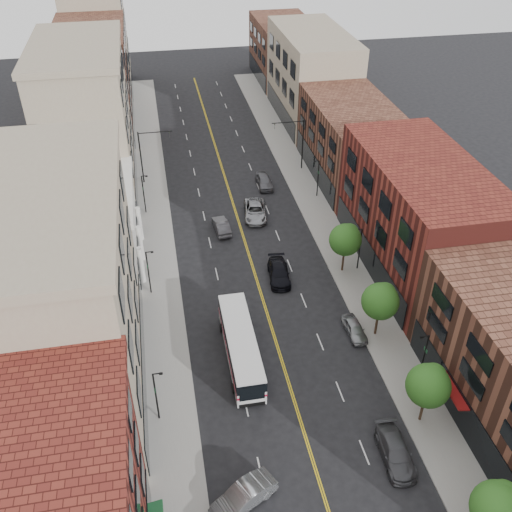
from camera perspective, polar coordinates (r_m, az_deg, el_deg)
ground at (r=44.10m, az=6.46°, el=-21.80°), size 220.00×220.00×0.00m
sidewalk_left at (r=68.12m, az=-9.96°, el=2.23°), size 4.00×110.00×0.15m
sidewalk_right at (r=70.69m, az=6.41°, el=3.92°), size 4.00×110.00×0.15m
bldg_l_tanoffice at (r=45.73m, az=-18.58°, el=-4.36°), size 10.00×22.00×18.00m
bldg_l_white at (r=63.15m, az=-16.48°, el=2.52°), size 10.00×14.00×8.00m
bldg_l_far_a at (r=76.03m, az=-16.51°, el=12.60°), size 10.00×20.00×18.00m
bldg_l_far_b at (r=95.26m, az=-15.76°, el=16.36°), size 10.00×20.00×15.00m
bldg_l_far_c at (r=111.82m, az=-15.62°, el=20.51°), size 10.00×16.00×20.00m
bldg_r_mid at (r=61.40m, az=15.93°, el=3.83°), size 10.00×22.00×12.00m
bldg_r_far_a at (r=78.83m, az=9.59°, el=11.21°), size 10.00×20.00×10.00m
bldg_r_far_b at (r=96.72m, az=5.57°, el=17.44°), size 10.00×22.00×14.00m
bldg_r_far_c at (r=115.65m, az=2.74°, el=19.83°), size 10.00×18.00×11.00m
tree_r_0 at (r=41.03m, az=23.13°, el=-22.05°), size 3.40×3.40×5.59m
tree_r_1 at (r=45.92m, az=16.92°, el=-12.15°), size 3.40×3.40×5.59m
tree_r_2 at (r=52.29m, az=12.40°, el=-4.32°), size 3.40×3.40×5.59m
tree_r_3 at (r=59.66m, az=8.99°, el=1.72°), size 3.40×3.40×5.59m
lamp_l_1 at (r=45.58m, az=-9.94°, el=-13.42°), size 0.81×0.55×5.05m
lamp_l_2 at (r=57.44m, az=-10.68°, el=-1.40°), size 0.81×0.55×5.05m
lamp_l_3 at (r=70.95m, az=-11.15°, el=6.28°), size 0.81×0.55×5.05m
lamp_r_1 at (r=49.68m, az=16.44°, el=-9.48°), size 0.81×0.55×5.05m
lamp_r_2 at (r=60.75m, az=10.31°, el=0.93°), size 0.81×0.55×5.05m
lamp_r_3 at (r=73.65m, az=6.20°, el=7.93°), size 0.81×0.55×5.05m
signal_mast_left at (r=77.33m, az=-10.96°, el=10.27°), size 4.49×0.18×7.20m
signal_mast_right at (r=79.66m, az=4.19°, el=11.61°), size 4.49×0.18×7.20m
city_bus at (r=50.39m, az=-1.53°, el=-8.88°), size 2.76×11.29×2.90m
car_angle_b at (r=42.47m, az=-1.23°, el=-22.88°), size 5.10×3.78×1.61m
car_parked_mid at (r=45.66m, az=13.78°, el=-18.49°), size 2.31×5.18×1.48m
car_parked_far at (r=54.15m, az=9.83°, el=-7.18°), size 1.69×3.89×1.31m
car_lane_behind at (r=67.42m, az=-3.48°, el=3.03°), size 1.91×4.51×1.45m
car_lane_a at (r=59.82m, az=2.30°, el=-1.68°), size 2.61×5.37×1.51m
car_lane_b at (r=70.03m, az=-0.07°, el=4.54°), size 3.44×6.12×1.61m
car_lane_c at (r=76.77m, az=0.81°, el=7.51°), size 1.88×4.63×1.57m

